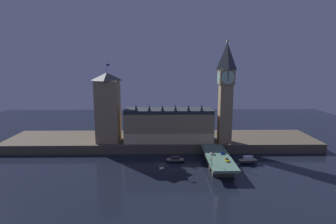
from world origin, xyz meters
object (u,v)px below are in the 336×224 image
car_southbound_lead (227,160)px  pedestrian_near_rail (210,159)px  car_northbound_lead (212,153)px  victoria_tower (108,107)px  clock_tower (226,89)px  street_lamp_mid (230,148)px  car_southbound_trail (222,152)px  pedestrian_far_rail (205,149)px  boat_upstream (175,160)px  street_lamp_near (212,157)px  boat_downstream (248,161)px  pedestrian_mid_walk (228,153)px

car_southbound_lead → pedestrian_near_rail: size_ratio=3.03×
car_southbound_lead → car_northbound_lead: bearing=117.3°
victoria_tower → pedestrian_near_rail: bearing=-33.6°
clock_tower → victoria_tower: (-79.30, 3.48, -12.52)m
clock_tower → street_lamp_mid: bearing=-96.4°
car_southbound_trail → pedestrian_far_rail: bearing=143.5°
victoria_tower → boat_upstream: victoria_tower is taller
car_northbound_lead → pedestrian_far_rail: bearing=111.1°
pedestrian_far_rail → street_lamp_mid: bearing=-41.7°
street_lamp_near → boat_downstream: bearing=37.8°
car_northbound_lead → street_lamp_mid: bearing=-19.0°
pedestrian_far_rail → boat_downstream: (24.95, -6.11, -5.78)m
street_lamp_near → boat_upstream: street_lamp_near is taller
clock_tower → car_southbound_lead: 52.99m
street_lamp_mid → car_northbound_lead: bearing=161.0°
pedestrian_near_rail → clock_tower: bearing=67.6°
car_southbound_lead → pedestrian_far_rail: bearing=114.8°
pedestrian_mid_walk → boat_downstream: pedestrian_mid_walk is taller
pedestrian_mid_walk → street_lamp_near: street_lamp_near is taller
victoria_tower → car_northbound_lead: size_ratio=13.00×
victoria_tower → boat_downstream: victoria_tower is taller
boat_upstream → boat_downstream: boat_downstream is taller
car_southbound_trail → street_lamp_near: size_ratio=0.69×
car_northbound_lead → pedestrian_near_rail: size_ratio=2.58×
pedestrian_near_rail → pedestrian_far_rail: size_ratio=0.87×
pedestrian_near_rail → pedestrian_far_rail: (0.00, 19.02, 0.13)m
car_northbound_lead → pedestrian_far_rail: size_ratio=2.25×
car_northbound_lead → pedestrian_near_rail: pedestrian_near_rail is taller
car_southbound_lead → street_lamp_near: 11.93m
boat_upstream → pedestrian_near_rail: bearing=-42.3°
pedestrian_mid_walk → boat_upstream: 31.90m
clock_tower → car_southbound_trail: size_ratio=14.23×
street_lamp_mid → boat_downstream: bearing=21.7°
street_lamp_mid → street_lamp_near: bearing=-131.1°
car_southbound_lead → pedestrian_mid_walk: 10.98m
car_northbound_lead → pedestrian_mid_walk: 9.12m
clock_tower → pedestrian_far_rail: (-15.91, -19.56, -34.77)m
pedestrian_mid_walk → pedestrian_far_rail: 15.03m
street_lamp_mid → boat_upstream: street_lamp_mid is taller
clock_tower → boat_upstream: clock_tower is taller
clock_tower → victoria_tower: clock_tower is taller
car_northbound_lead → boat_upstream: (-21.49, 5.60, -5.98)m
car_southbound_trail → pedestrian_mid_walk: size_ratio=2.58×
victoria_tower → street_lamp_mid: (75.85, -34.12, -18.66)m
car_southbound_trail → boat_downstream: (15.91, 0.58, -5.46)m
victoria_tower → street_lamp_mid: 85.24m
boat_upstream → street_lamp_mid: bearing=-16.0°
street_lamp_mid → boat_downstream: size_ratio=0.58×
car_northbound_lead → car_southbound_trail: car_northbound_lead is taller
car_northbound_lead → pedestrian_far_rail: (-3.01, 7.83, 0.32)m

